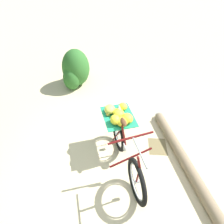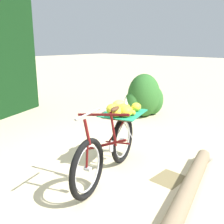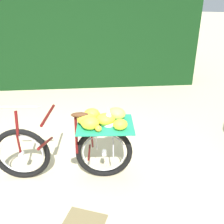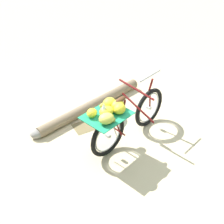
% 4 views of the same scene
% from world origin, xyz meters
% --- Properties ---
extents(ground_plane, '(60.00, 60.00, 0.00)m').
position_xyz_m(ground_plane, '(0.00, 0.00, 0.00)').
color(ground_plane, beige).
extents(foliage_hedge, '(5.55, 2.91, 3.18)m').
position_xyz_m(foliage_hedge, '(1.24, -3.47, 1.59)').
color(foliage_hedge, black).
rests_on(foliage_hedge, ground_plane).
extents(bicycle, '(1.78, 0.93, 1.03)m').
position_xyz_m(bicycle, '(-0.14, 0.15, 0.54)').
color(bicycle, black).
rests_on(bicycle, ground_plane).
extents(leaf_litter_patch, '(0.44, 0.36, 0.01)m').
position_xyz_m(leaf_litter_patch, '(-0.50, 0.86, 0.00)').
color(leaf_litter_patch, olive).
rests_on(leaf_litter_patch, ground_plane).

